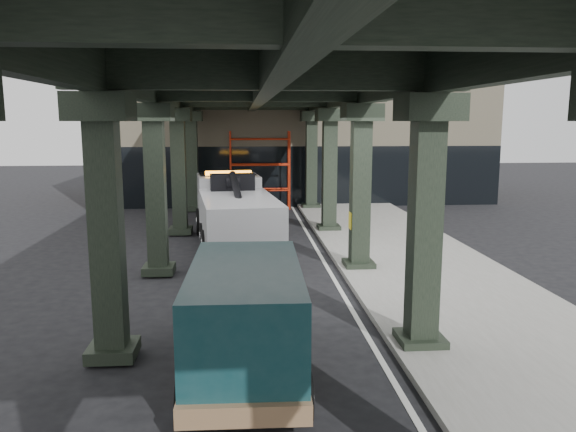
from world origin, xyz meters
name	(u,v)px	position (x,y,z in m)	size (l,w,h in m)	color
ground	(278,292)	(0.00, 0.00, 0.00)	(90.00, 90.00, 0.00)	black
sidewalk	(419,267)	(4.50, 2.00, 0.07)	(5.00, 40.00, 0.15)	gray
lane_stripe	(329,271)	(1.70, 2.00, 0.01)	(0.12, 38.00, 0.01)	silver
viaduct	(259,87)	(-0.40, 2.00, 5.46)	(7.40, 32.00, 6.40)	black
building	(290,130)	(2.00, 20.00, 4.00)	(22.00, 10.00, 8.00)	#C6B793
scaffolding	(260,168)	(0.00, 14.64, 2.11)	(3.08, 0.88, 4.00)	red
tow_truck	(234,210)	(-1.23, 5.64, 1.34)	(3.24, 8.55, 2.74)	black
towed_van	(246,315)	(-0.86, -4.83, 1.11)	(2.16, 5.15, 2.07)	#10373C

